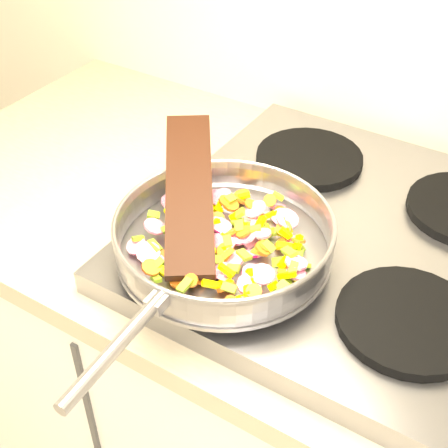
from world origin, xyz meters
The scene contains 7 objects.
cooktop centered at (-0.70, 1.67, 0.92)m, with size 0.60×0.60×0.04m, color #939399.
grate_fl centered at (-0.84, 1.52, 0.95)m, with size 0.19×0.19×0.02m, color black.
grate_fr centered at (-0.56, 1.52, 0.95)m, with size 0.19×0.19×0.02m, color black.
grate_bl centered at (-0.84, 1.81, 0.95)m, with size 0.19×0.19×0.02m, color black.
saute_pan centered at (-0.83, 1.50, 0.99)m, with size 0.36×0.52×0.06m.
vegetable_heap centered at (-0.82, 1.51, 0.98)m, with size 0.27×0.28×0.04m.
wooden_spatula centered at (-0.91, 1.53, 1.02)m, with size 0.30×0.07×0.01m, color black.
Camera 1 is at (-0.47, 0.93, 1.56)m, focal length 50.00 mm.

